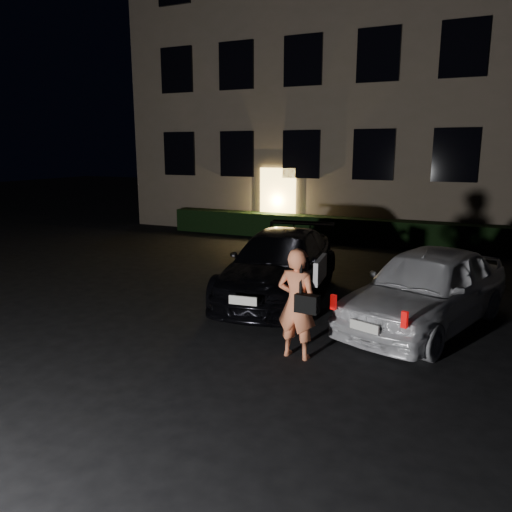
% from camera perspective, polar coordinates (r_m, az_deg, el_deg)
% --- Properties ---
extents(ground, '(80.00, 80.00, 0.00)m').
position_cam_1_polar(ground, '(8.02, -4.05, -11.38)').
color(ground, black).
rests_on(ground, ground).
extents(building, '(20.00, 8.11, 12.00)m').
position_cam_1_polar(building, '(21.90, 15.93, 19.07)').
color(building, '#6C5F4D').
rests_on(building, ground).
extents(hedge, '(15.00, 0.70, 0.85)m').
position_cam_1_polar(hedge, '(17.53, 12.58, 2.76)').
color(hedge, black).
rests_on(hedge, ground).
extents(sedan, '(2.54, 5.06, 1.40)m').
position_cam_1_polar(sedan, '(11.01, 2.76, -0.97)').
color(sedan, black).
rests_on(sedan, ground).
extents(hatch, '(3.01, 4.64, 1.47)m').
position_cam_1_polar(hatch, '(9.57, 18.89, -3.45)').
color(hatch, silver).
rests_on(hatch, ground).
extents(man, '(0.72, 0.46, 1.74)m').
position_cam_1_polar(man, '(7.71, 4.72, -5.43)').
color(man, '#F28052').
rests_on(man, ground).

